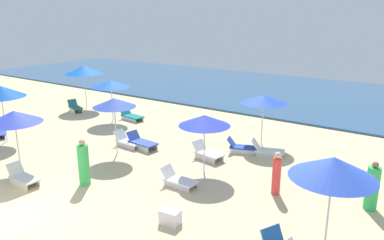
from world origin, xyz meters
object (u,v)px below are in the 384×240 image
object	(u,v)px
beachgoer_0	(84,164)
umbrella_0	(204,120)
lounge_chair_2_0	(75,107)
lounge_chair_7_0	(23,177)
umbrella_1	(0,91)
umbrella_3	(114,103)
lounge_chair_6_0	(242,147)
beachgoer_2	(372,188)
lounge_chair_0_0	(207,153)
lounge_chair_3_0	(142,142)
umbrella_6	(263,99)
umbrella_2	(84,70)
lounge_chair_0_1	(178,180)
umbrella_5	(333,167)
lounge_chair_3_1	(128,141)
umbrella_4	(111,84)
beachgoer_1	(276,174)
cooler_box_0	(170,217)
lounge_chair_4_0	(131,116)
umbrella_7	(14,117)
lounge_chair_6_1	(267,150)

from	to	relation	value
beachgoer_0	umbrella_0	bearing A→B (deg)	-153.36
lounge_chair_2_0	lounge_chair_7_0	xyz separation A→B (m)	(7.00, -7.95, -0.01)
umbrella_1	umbrella_3	distance (m)	5.94
lounge_chair_6_0	beachgoer_2	world-z (taller)	beachgoer_2
lounge_chair_0_0	lounge_chair_3_0	distance (m)	3.27
umbrella_6	lounge_chair_6_0	distance (m)	2.46
umbrella_2	lounge_chair_2_0	xyz separation A→B (m)	(0.17, -1.06, -2.23)
lounge_chair_7_0	umbrella_0	bearing A→B (deg)	-44.18
lounge_chair_2_0	lounge_chair_0_1	bearing A→B (deg)	-92.67
lounge_chair_3_0	umbrella_5	bearing A→B (deg)	-106.12
lounge_chair_3_1	lounge_chair_6_0	distance (m)	5.28
umbrella_4	beachgoer_0	size ratio (longest dim) A/B	1.37
beachgoer_1	beachgoer_2	world-z (taller)	beachgoer_2
lounge_chair_6_0	cooler_box_0	distance (m)	6.56
lounge_chair_3_0	cooler_box_0	size ratio (longest dim) A/B	2.63
lounge_chair_3_0	beachgoer_2	xyz separation A→B (m)	(9.74, -0.12, 0.46)
lounge_chair_7_0	lounge_chair_0_0	bearing A→B (deg)	-33.61
lounge_chair_6_0	cooler_box_0	bearing A→B (deg)	169.51
lounge_chair_0_0	lounge_chair_0_1	xyz separation A→B (m)	(0.52, -2.78, -0.04)
lounge_chair_2_0	lounge_chair_4_0	distance (m)	4.28
lounge_chair_6_0	beachgoer_2	distance (m)	6.12
umbrella_3	umbrella_6	world-z (taller)	umbrella_3
umbrella_2	umbrella_4	xyz separation A→B (m)	(3.73, -1.24, -0.34)
umbrella_6	beachgoer_2	distance (m)	6.70
lounge_chair_4_0	umbrella_5	size ratio (longest dim) A/B	0.57
lounge_chair_2_0	beachgoer_1	bearing A→B (deg)	-83.30
umbrella_4	lounge_chair_4_0	xyz separation A→B (m)	(0.68, 0.78, -1.93)
lounge_chair_3_0	lounge_chair_7_0	xyz separation A→B (m)	(-0.96, -5.31, -0.01)
lounge_chair_3_1	umbrella_6	distance (m)	6.58
umbrella_2	lounge_chair_3_1	bearing A→B (deg)	-27.64
umbrella_0	lounge_chair_0_0	xyz separation A→B (m)	(-0.63, 1.23, -1.82)
lounge_chair_0_1	umbrella_7	world-z (taller)	umbrella_7
lounge_chair_4_0	lounge_chair_7_0	bearing A→B (deg)	-154.95
umbrella_3	lounge_chair_2_0	bearing A→B (deg)	153.14
lounge_chair_4_0	umbrella_7	bearing A→B (deg)	-161.44
umbrella_4	umbrella_7	xyz separation A→B (m)	(2.28, -7.15, 0.05)
umbrella_2	cooler_box_0	xyz separation A→B (m)	(13.18, -8.10, -2.28)
umbrella_3	beachgoer_1	distance (m)	7.42
umbrella_4	umbrella_6	xyz separation A→B (m)	(8.74, 1.09, 0.04)
lounge_chair_0_0	umbrella_5	distance (m)	7.70
lounge_chair_0_1	umbrella_7	size ratio (longest dim) A/B	0.54
lounge_chair_0_0	lounge_chair_6_1	world-z (taller)	lounge_chair_0_0
lounge_chair_0_1	umbrella_5	world-z (taller)	umbrella_5
beachgoer_0	lounge_chair_6_0	bearing A→B (deg)	-139.34
lounge_chair_3_0	beachgoer_2	world-z (taller)	beachgoer_2
umbrella_3	lounge_chair_3_0	xyz separation A→B (m)	(0.37, 1.20, -2.05)
lounge_chair_3_1	lounge_chair_6_0	xyz separation A→B (m)	(4.76, 2.27, 0.01)
lounge_chair_0_0	lounge_chair_2_0	size ratio (longest dim) A/B	1.04
lounge_chair_2_0	umbrella_6	xyz separation A→B (m)	(12.30, 0.92, 1.92)
umbrella_4	beachgoer_2	bearing A→B (deg)	-10.38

